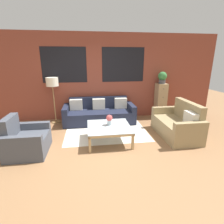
# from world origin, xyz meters

# --- Properties ---
(ground_plane) EXTENTS (16.00, 16.00, 0.00)m
(ground_plane) POSITION_xyz_m (0.00, 0.00, 0.00)
(ground_plane) COLOR #8E6642
(wall_back_brick) EXTENTS (8.40, 0.09, 2.80)m
(wall_back_brick) POSITION_xyz_m (0.00, 2.44, 1.41)
(wall_back_brick) COLOR brown
(wall_back_brick) RESTS_ON ground_plane
(rug) EXTENTS (2.27, 1.69, 0.00)m
(rug) POSITION_xyz_m (0.23, 1.15, 0.00)
(rug) COLOR silver
(rug) RESTS_ON ground_plane
(couch_dark) EXTENTS (2.24, 0.88, 0.78)m
(couch_dark) POSITION_xyz_m (0.10, 1.95, 0.28)
(couch_dark) COLOR #1E2338
(couch_dark) RESTS_ON ground_plane
(settee_vintage) EXTENTS (0.80, 1.49, 0.92)m
(settee_vintage) POSITION_xyz_m (2.08, 0.59, 0.31)
(settee_vintage) COLOR #99845B
(settee_vintage) RESTS_ON ground_plane
(armchair_corner) EXTENTS (0.80, 0.92, 0.84)m
(armchair_corner) POSITION_xyz_m (-1.62, 0.21, 0.28)
(armchair_corner) COLOR #474C56
(armchair_corner) RESTS_ON ground_plane
(coffee_table) EXTENTS (1.04, 1.04, 0.41)m
(coffee_table) POSITION_xyz_m (0.23, 0.50, 0.35)
(coffee_table) COLOR silver
(coffee_table) RESTS_ON ground_plane
(floor_lamp) EXTENTS (0.37, 0.37, 1.45)m
(floor_lamp) POSITION_xyz_m (-1.31, 2.11, 1.24)
(floor_lamp) COLOR olive
(floor_lamp) RESTS_ON ground_plane
(drawer_cabinet) EXTENTS (0.34, 0.39, 1.19)m
(drawer_cabinet) POSITION_xyz_m (2.25, 2.17, 0.59)
(drawer_cabinet) COLOR tan
(drawer_cabinet) RESTS_ON ground_plane
(potted_plant) EXTENTS (0.29, 0.29, 0.39)m
(potted_plant) POSITION_xyz_m (2.25, 2.18, 1.40)
(potted_plant) COLOR #47474C
(potted_plant) RESTS_ON drawer_cabinet
(flower_vase) EXTENTS (0.16, 0.16, 0.26)m
(flower_vase) POSITION_xyz_m (0.25, 0.58, 0.56)
(flower_vase) COLOR #ADBCC6
(flower_vase) RESTS_ON coffee_table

